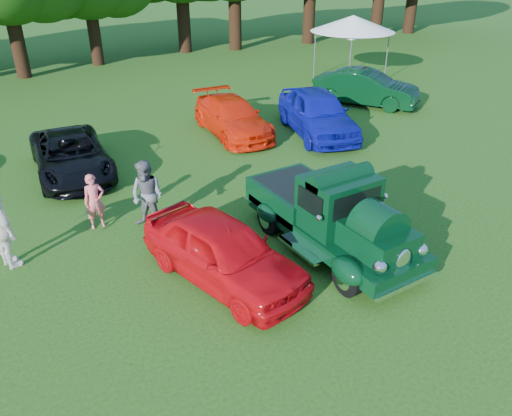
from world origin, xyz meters
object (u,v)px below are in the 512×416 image
back_car_black (71,155)px  back_car_green (366,88)px  back_car_orange (232,117)px  spectator_grey (147,196)px  canopy_tent (353,24)px  hero_pickup (331,216)px  spectator_white (2,230)px  red_convertible (223,251)px  spectator_pink (95,201)px  back_car_blue (317,113)px

back_car_black → back_car_green: size_ratio=1.00×
back_car_black → back_car_orange: bearing=11.3°
spectator_grey → canopy_tent: 18.13m
back_car_orange → canopy_tent: size_ratio=1.01×
hero_pickup → back_car_black: hero_pickup is taller
back_car_green → spectator_white: (-16.04, -5.42, 0.18)m
red_convertible → spectator_pink: spectator_pink is taller
back_car_green → spectator_grey: bearing=172.3°
back_car_green → hero_pickup: bearing=-167.9°
red_convertible → back_car_black: red_convertible is taller
spectator_pink → back_car_green: bearing=21.8°
back_car_black → back_car_blue: back_car_blue is taller
back_car_black → spectator_grey: (0.83, -4.57, 0.27)m
red_convertible → canopy_tent: canopy_tent is taller
hero_pickup → back_car_black: size_ratio=1.07×
back_car_blue → hero_pickup: bearing=-107.9°
hero_pickup → spectator_grey: bearing=136.4°
back_car_orange → spectator_white: 10.26m
back_car_blue → spectator_grey: bearing=-139.2°
back_car_green → canopy_tent: 5.34m
red_convertible → canopy_tent: (14.73, 12.60, 2.17)m
spectator_white → back_car_black: bearing=-46.4°
back_car_orange → canopy_tent: canopy_tent is taller
spectator_white → spectator_grey: bearing=-107.2°
back_car_black → canopy_tent: canopy_tent is taller
back_car_black → spectator_pink: bearing=-89.2°
back_car_green → spectator_pink: back_car_green is taller
back_car_green → back_car_black: bearing=152.7°
hero_pickup → back_car_blue: bearing=53.9°
back_car_blue → back_car_green: back_car_blue is taller
back_car_black → spectator_white: (-2.58, -4.55, 0.30)m
hero_pickup → back_car_blue: 8.26m
red_convertible → spectator_pink: bearing=101.0°
back_car_orange → spectator_grey: spectator_grey is taller
red_convertible → back_car_orange: (4.90, 8.22, -0.04)m
back_car_blue → back_car_green: 4.81m
spectator_white → back_car_blue: bearing=-90.5°
red_convertible → spectator_pink: size_ratio=2.84×
red_convertible → canopy_tent: bearing=27.4°
spectator_pink → canopy_tent: size_ratio=0.32×
back_car_blue → back_car_green: (4.38, 1.99, -0.08)m
back_car_orange → canopy_tent: 10.99m
back_car_blue → canopy_tent: 9.54m
spectator_grey → spectator_white: (-3.41, 0.02, 0.03)m
red_convertible → spectator_white: (-3.96, 3.05, 0.24)m
hero_pickup → spectator_pink: bearing=138.7°
spectator_grey → red_convertible: bearing=-23.5°
back_car_blue → spectator_grey: 8.94m
red_convertible → spectator_grey: (-0.55, 3.03, 0.21)m
back_car_black → spectator_pink: spectator_pink is taller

